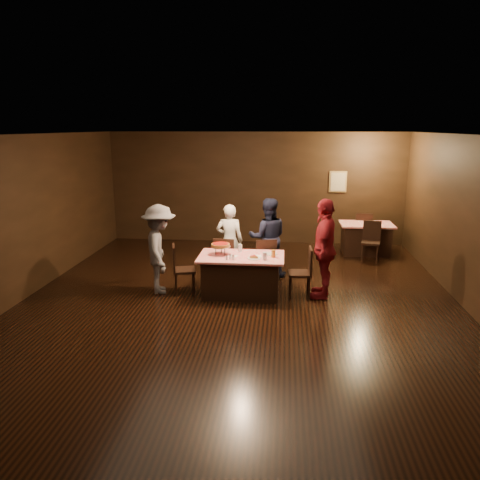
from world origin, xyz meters
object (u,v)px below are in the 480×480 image
object	(u,v)px
pizza_stand	(221,245)
chair_back_near	(371,242)
glass_amber	(273,254)
diner_white_jacket	(229,241)
back_table	(366,239)
chair_far_right	(264,260)
chair_far_left	(225,259)
glass_back	(240,248)
diner_navy_hoodie	(268,238)
diner_grey_knit	(160,249)
chair_end_right	(300,272)
diner_red_shirt	(324,249)
plate_empty	(271,254)
glass_front_right	(265,256)
chair_end_left	(184,269)
main_table	(241,275)
chair_back_far	(362,230)

from	to	relation	value
pizza_stand	chair_back_near	bearing A→B (deg)	37.81
glass_amber	diner_white_jacket	bearing A→B (deg)	129.16
back_table	diner_white_jacket	distance (m)	3.88
back_table	chair_back_near	distance (m)	0.71
back_table	chair_far_right	distance (m)	3.51
chair_far_left	chair_far_right	world-z (taller)	same
chair_back_near	glass_back	world-z (taller)	chair_back_near
diner_white_jacket	diner_navy_hoodie	distance (m)	0.81
chair_far_left	chair_back_near	world-z (taller)	same
diner_navy_hoodie	chair_back_near	bearing A→B (deg)	-155.83
diner_grey_knit	back_table	bearing A→B (deg)	-70.01
chair_end_right	diner_red_shirt	xyz separation A→B (m)	(0.44, 0.05, 0.46)
plate_empty	diner_grey_knit	bearing A→B (deg)	-175.89
plate_empty	glass_front_right	world-z (taller)	glass_front_right
chair_end_left	glass_front_right	world-z (taller)	chair_end_left
main_table	pizza_stand	xyz separation A→B (m)	(-0.40, 0.05, 0.57)
chair_end_left	main_table	bearing A→B (deg)	-104.40
glass_amber	diner_grey_knit	bearing A→B (deg)	178.73
chair_end_left	diner_white_jacket	bearing A→B (deg)	-47.81
chair_far_left	glass_amber	size ratio (longest dim) A/B	6.79
chair_far_right	chair_back_near	size ratio (longest dim) A/B	1.00
glass_back	plate_empty	bearing A→B (deg)	-14.04
plate_empty	diner_red_shirt	bearing A→B (deg)	-6.03
chair_back_near	plate_empty	bearing A→B (deg)	-120.12
diner_white_jacket	diner_red_shirt	world-z (taller)	diner_red_shirt
diner_navy_hoodie	diner_grey_knit	size ratio (longest dim) A/B	0.98
diner_white_jacket	glass_front_right	distance (m)	1.60
diner_grey_knit	diner_white_jacket	bearing A→B (deg)	-63.56
main_table	glass_back	world-z (taller)	glass_back
glass_front_right	glass_amber	distance (m)	0.25
chair_back_far	plate_empty	size ratio (longest dim) A/B	3.80
chair_end_right	glass_amber	xyz separation A→B (m)	(-0.50, -0.05, 0.37)
main_table	chair_back_far	world-z (taller)	chair_back_far
chair_far_left	chair_far_right	bearing A→B (deg)	-177.05
back_table	chair_end_left	distance (m)	5.13
chair_back_near	glass_front_right	size ratio (longest dim) A/B	6.79
diner_grey_knit	glass_back	xyz separation A→B (m)	(1.52, 0.30, -0.02)
diner_white_jacket	plate_empty	distance (m)	1.33
chair_far_left	chair_back_far	xyz separation A→B (m)	(3.25, 3.12, 0.00)
back_table	chair_back_near	size ratio (longest dim) A/B	1.37
back_table	diner_navy_hoodie	bearing A→B (deg)	-139.30
chair_far_left	pizza_stand	world-z (taller)	pizza_stand
back_table	diner_red_shirt	xyz separation A→B (m)	(-1.31, -3.22, 0.55)
chair_back_far	chair_end_right	bearing A→B (deg)	65.96
chair_back_far	diner_red_shirt	world-z (taller)	diner_red_shirt
diner_navy_hoodie	glass_amber	bearing A→B (deg)	91.38
chair_back_far	diner_white_jacket	bearing A→B (deg)	40.83
chair_far_left	glass_back	size ratio (longest dim) A/B	6.79
chair_back_near	glass_back	bearing A→B (deg)	-128.53
main_table	glass_back	size ratio (longest dim) A/B	11.43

